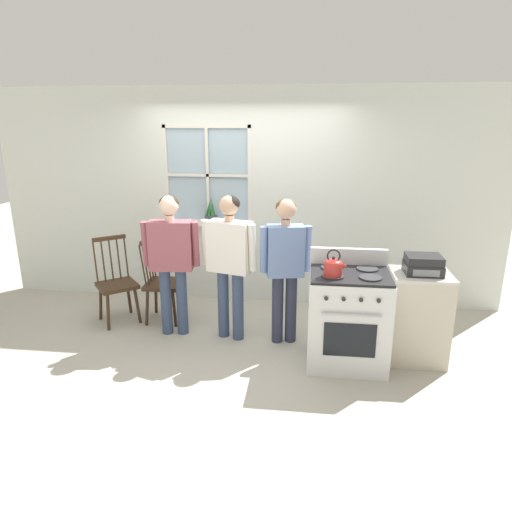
# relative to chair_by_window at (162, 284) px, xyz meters

# --- Properties ---
(ground_plane) EXTENTS (16.00, 16.00, 0.00)m
(ground_plane) POSITION_rel_chair_by_window_xyz_m (0.89, -0.62, -0.45)
(ground_plane) COLOR #B2AD9E
(wall_back) EXTENTS (6.40, 0.16, 2.70)m
(wall_back) POSITION_rel_chair_by_window_xyz_m (0.92, 0.78, 0.88)
(wall_back) COLOR silver
(wall_back) RESTS_ON ground_plane
(chair_by_window) EXTENTS (0.42, 0.43, 1.00)m
(chair_by_window) POSITION_rel_chair_by_window_xyz_m (0.00, 0.00, 0.00)
(chair_by_window) COLOR #3D2819
(chair_by_window) RESTS_ON ground_plane
(chair_near_wall) EXTENTS (0.58, 0.58, 1.00)m
(chair_near_wall) POSITION_rel_chair_by_window_xyz_m (-0.51, -0.10, 0.00)
(chair_near_wall) COLOR #3D2819
(chair_near_wall) RESTS_ON ground_plane
(person_elderly_left) EXTENTS (0.61, 0.26, 1.55)m
(person_elderly_left) POSITION_rel_chair_by_window_xyz_m (0.25, -0.34, 0.49)
(person_elderly_left) COLOR #384766
(person_elderly_left) RESTS_ON ground_plane
(person_teen_center) EXTENTS (0.62, 0.33, 1.57)m
(person_teen_center) POSITION_rel_chair_by_window_xyz_m (0.88, -0.36, 0.50)
(person_teen_center) COLOR #384766
(person_teen_center) RESTS_ON ground_plane
(person_adult_right) EXTENTS (0.54, 0.28, 1.55)m
(person_adult_right) POSITION_rel_chair_by_window_xyz_m (1.47, -0.39, 0.48)
(person_adult_right) COLOR #2D3347
(person_adult_right) RESTS_ON ground_plane
(stove) EXTENTS (0.75, 0.68, 1.08)m
(stove) POSITION_rel_chair_by_window_xyz_m (2.10, -0.75, 0.02)
(stove) COLOR silver
(stove) RESTS_ON ground_plane
(kettle) EXTENTS (0.21, 0.17, 0.25)m
(kettle) POSITION_rel_chair_by_window_xyz_m (1.93, -0.88, 0.57)
(kettle) COLOR red
(kettle) RESTS_ON stove
(potted_plant) EXTENTS (0.16, 0.16, 0.36)m
(potted_plant) POSITION_rel_chair_by_window_xyz_m (0.46, 0.69, 0.67)
(potted_plant) COLOR #42474C
(potted_plant) RESTS_ON wall_back
(side_counter) EXTENTS (0.55, 0.50, 0.90)m
(side_counter) POSITION_rel_chair_by_window_xyz_m (2.78, -0.59, -0.00)
(side_counter) COLOR beige
(side_counter) RESTS_ON ground_plane
(stereo) EXTENTS (0.34, 0.29, 0.18)m
(stereo) POSITION_rel_chair_by_window_xyz_m (2.78, -0.61, 0.53)
(stereo) COLOR #232326
(stereo) RESTS_ON side_counter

